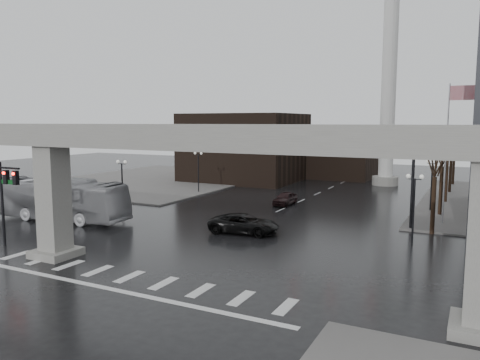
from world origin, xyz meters
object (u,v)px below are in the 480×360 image
at_px(pickup_truck, 244,224).
at_px(far_car, 285,198).
at_px(signal_mast_arm, 366,157).
at_px(city_bus, 60,200).

height_order(pickup_truck, far_car, pickup_truck).
bearing_deg(far_car, signal_mast_arm, -31.85).
bearing_deg(signal_mast_arm, city_bus, -157.26).
bearing_deg(signal_mast_arm, far_car, 147.71).
distance_m(signal_mast_arm, pickup_truck, 11.91).
bearing_deg(pickup_truck, far_car, 0.28).
bearing_deg(city_bus, pickup_truck, -84.13).
xyz_separation_m(city_bus, far_car, (15.21, 16.54, -1.18)).
distance_m(signal_mast_arm, far_car, 12.54).
distance_m(pickup_truck, city_bus, 17.32).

